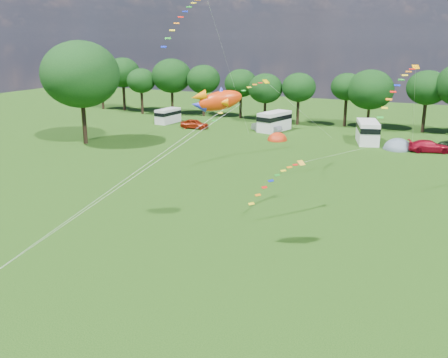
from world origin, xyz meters
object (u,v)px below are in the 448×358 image
at_px(campervan_a, 168,115).
at_px(campervan_c, 368,131).
at_px(car_b, 267,127).
at_px(tent_orange, 277,140).
at_px(campervan_b, 274,121).
at_px(big_tree, 81,74).
at_px(car_c, 429,146).
at_px(fish_kite, 216,101).
at_px(car_a, 195,124).
at_px(tent_greyblue, 398,149).

distance_m(campervan_a, campervan_c, 32.41).
distance_m(car_b, tent_orange, 6.43).
relative_size(campervan_b, campervan_c, 0.97).
xyz_separation_m(big_tree, campervan_c, (33.61, 16.63, -7.45)).
distance_m(big_tree, campervan_b, 28.54).
distance_m(car_c, fish_kite, 39.94).
height_order(big_tree, campervan_a, big_tree).
bearing_deg(car_c, car_a, 71.35).
xyz_separation_m(campervan_a, campervan_c, (32.34, -1.99, 0.31)).
height_order(campervan_a, campervan_c, campervan_c).
bearing_deg(big_tree, campervan_b, 45.26).
height_order(car_a, fish_kite, fish_kite).
height_order(car_b, car_c, car_b).
xyz_separation_m(car_a, campervan_a, (-6.43, 2.66, 0.51)).
height_order(car_a, tent_greyblue, car_a).
bearing_deg(tent_orange, campervan_a, 165.06).
bearing_deg(campervan_a, car_c, -92.06).
relative_size(big_tree, campervan_a, 2.72).
distance_m(car_c, campervan_c, 8.31).
bearing_deg(campervan_a, big_tree, -179.77).
bearing_deg(campervan_c, tent_greyblue, -134.64).
height_order(campervan_c, tent_orange, campervan_c).
distance_m(car_c, tent_greyblue, 3.75).
xyz_separation_m(car_b, campervan_c, (14.95, -1.69, 0.82)).
bearing_deg(tent_greyblue, tent_orange, -175.13).
bearing_deg(tent_greyblue, campervan_b, 164.24).
distance_m(car_b, car_c, 23.23).
height_order(big_tree, tent_greyblue, big_tree).
bearing_deg(car_a, car_c, -97.55).
height_order(big_tree, car_c, big_tree).
bearing_deg(campervan_a, campervan_b, -82.90).
height_order(car_b, campervan_a, campervan_a).
relative_size(car_a, car_b, 1.05).
bearing_deg(car_b, campervan_c, -88.44).
xyz_separation_m(car_b, campervan_a, (-17.39, 0.30, 0.50)).
relative_size(campervan_c, fish_kite, 1.94).
relative_size(big_tree, car_b, 3.14).
bearing_deg(fish_kite, big_tree, 112.18).
bearing_deg(fish_kite, tent_orange, 72.51).
xyz_separation_m(campervan_b, tent_greyblue, (18.45, -5.21, -1.51)).
xyz_separation_m(car_c, tent_greyblue, (-3.68, 0.10, -0.71)).
bearing_deg(car_c, car_b, 64.16).
distance_m(tent_orange, tent_greyblue, 15.66).
xyz_separation_m(car_a, car_b, (10.96, 2.36, 0.00)).
xyz_separation_m(tent_orange, tent_greyblue, (15.60, 1.33, -0.00)).
bearing_deg(car_c, campervan_a, 68.04).
bearing_deg(car_c, campervan_c, 57.55).
relative_size(campervan_a, campervan_c, 0.76).
relative_size(car_b, campervan_c, 0.66).
bearing_deg(campervan_c, car_a, 75.07).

